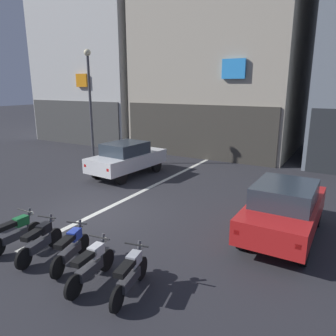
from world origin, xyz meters
TOP-DOWN VIEW (x-y plane):
  - ground_plane at (0.00, 0.00)m, footprint 120.00×120.00m
  - lane_centre_line at (0.00, 6.00)m, footprint 0.20×18.00m
  - building_corner_left at (-10.75, 14.20)m, footprint 8.86×9.53m
  - building_mid_block at (-0.81, 14.20)m, footprint 9.93×9.29m
  - car_white_crossing_near at (-2.02, 4.46)m, footprint 2.08×4.23m
  - car_red_parked_kerbside at (5.85, 1.43)m, footprint 1.80×4.12m
  - street_lamp at (-5.23, 5.55)m, footprint 0.36×0.36m
  - motorcycle_green_row_leftmost at (-0.21, -2.82)m, footprint 0.55×1.67m
  - motorcycle_black_row_left_mid at (0.75, -2.81)m, footprint 0.55×1.65m
  - motorcycle_blue_row_centre at (1.70, -2.68)m, footprint 0.62×1.63m
  - motorcycle_white_row_right_mid at (2.66, -3.00)m, footprint 0.55×1.67m
  - motorcycle_silver_row_rightmost at (3.62, -2.86)m, footprint 0.55×1.65m

SIDE VIEW (x-z plane):
  - ground_plane at x=0.00m, z-range 0.00..0.00m
  - lane_centre_line at x=0.00m, z-range 0.00..0.01m
  - motorcycle_green_row_leftmost at x=-0.21m, z-range -0.03..0.95m
  - motorcycle_black_row_left_mid at x=0.75m, z-range -0.03..0.95m
  - motorcycle_blue_row_centre at x=1.70m, z-range -0.03..0.95m
  - motorcycle_white_row_right_mid at x=2.66m, z-range -0.03..0.95m
  - motorcycle_silver_row_rightmost at x=3.62m, z-range -0.03..0.95m
  - car_white_crossing_near at x=-2.02m, z-range 0.07..1.71m
  - car_red_parked_kerbside at x=5.85m, z-range 0.07..1.71m
  - street_lamp at x=-5.23m, z-range 0.71..6.84m
  - building_corner_left at x=-10.75m, z-range -0.01..17.08m
  - building_mid_block at x=-0.81m, z-range -0.01..18.36m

